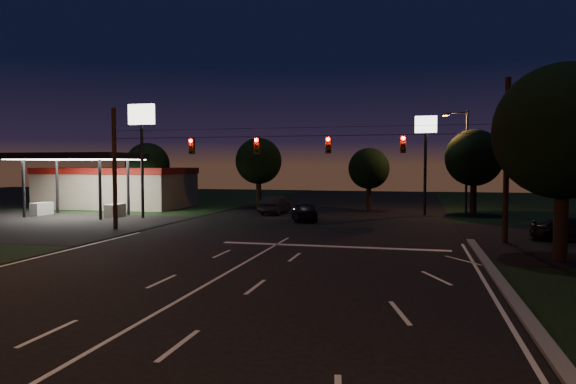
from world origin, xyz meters
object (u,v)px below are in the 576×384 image
(utility_pole_right, at_px, (505,243))
(car_oncoming_b, at_px, (275,205))
(tree_right_near, at_px, (563,133))
(car_cross, at_px, (572,230))
(car_oncoming_a, at_px, (305,211))

(utility_pole_right, height_order, car_oncoming_b, utility_pole_right)
(tree_right_near, relative_size, car_oncoming_b, 1.87)
(tree_right_near, height_order, car_cross, tree_right_near)
(utility_pole_right, bearing_deg, car_oncoming_b, 141.65)
(car_cross, bearing_deg, utility_pole_right, 115.27)
(utility_pole_right, height_order, car_cross, utility_pole_right)
(car_cross, bearing_deg, car_oncoming_b, 65.12)
(tree_right_near, bearing_deg, utility_pole_right, 107.53)
(car_oncoming_b, xyz_separation_m, car_cross, (20.43, -11.88, -0.14))
(car_oncoming_a, bearing_deg, utility_pole_right, 129.83)
(car_oncoming_b, bearing_deg, tree_right_near, 136.12)
(tree_right_near, distance_m, car_cross, 8.27)
(car_oncoming_a, xyz_separation_m, car_cross, (16.71, -6.90, -0.10))
(utility_pole_right, distance_m, tree_right_near, 7.61)
(utility_pole_right, relative_size, car_cross, 2.05)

